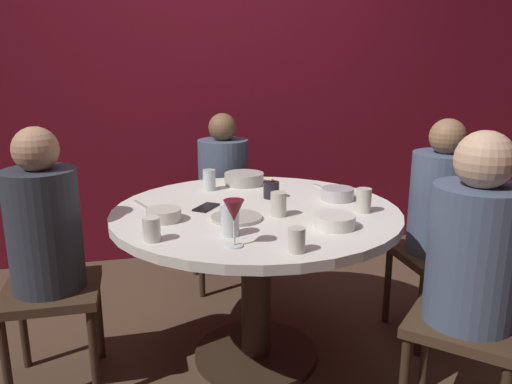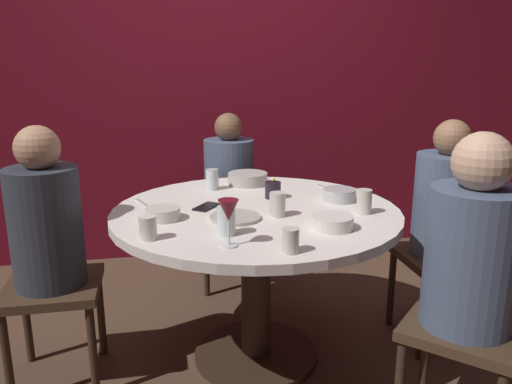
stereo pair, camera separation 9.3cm
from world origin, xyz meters
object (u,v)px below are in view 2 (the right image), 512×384
object	(u,v)px
cup_beside_wine	(148,228)
candle_holder	(273,190)
seated_diner_right	(446,208)
cup_far_edge	(226,221)
seated_diner_front_right	(472,258)
cup_center_front	(364,202)
seated_diner_back	(229,180)
cup_near_candle	(277,204)
dinner_plate	(235,217)
cup_by_right_diner	(212,179)
bowl_sauce_side	(163,214)
dining_table	(256,242)
bowl_serving_large	(340,195)
seated_diner_left	(46,230)
wine_glass	(228,213)
cell_phone	(206,207)
bowl_small_white	(332,222)
bowl_salad_center	(248,179)
cup_by_left_diner	(290,241)

from	to	relation	value
cup_beside_wine	candle_holder	bearing A→B (deg)	39.37
seated_diner_right	cup_far_edge	world-z (taller)	seated_diner_right
seated_diner_front_right	candle_holder	size ratio (longest dim) A/B	11.51
cup_center_front	seated_diner_back	bearing A→B (deg)	113.59
candle_holder	cup_near_candle	distance (m)	0.30
dinner_plate	cup_by_right_diner	xyz separation A→B (m)	(-0.04, 0.52, 0.05)
bowl_sauce_side	dining_table	bearing A→B (deg)	10.41
seated_diner_back	cup_near_candle	size ratio (longest dim) A/B	10.40
dinner_plate	bowl_serving_large	xyz separation A→B (m)	(0.54, 0.19, 0.02)
dining_table	seated_diner_left	world-z (taller)	seated_diner_left
candle_holder	cup_far_edge	xyz separation A→B (m)	(-0.30, -0.49, 0.02)
cup_far_edge	cup_beside_wine	size ratio (longest dim) A/B	1.23
dining_table	wine_glass	world-z (taller)	wine_glass
cup_center_front	cell_phone	bearing A→B (deg)	161.69
seated_diner_right	seated_diner_back	bearing A→B (deg)	-42.90
bowl_small_white	seated_diner_back	bearing A→B (deg)	101.63
bowl_salad_center	seated_diner_back	bearing A→B (deg)	96.20
candle_holder	cup_near_candle	world-z (taller)	cup_near_candle
cup_by_right_diner	cup_beside_wine	distance (m)	0.78
dining_table	cup_near_candle	distance (m)	0.26
bowl_salad_center	bowl_small_white	xyz separation A→B (m)	(0.20, -0.80, -0.00)
cup_near_candle	cup_by_right_diner	size ratio (longest dim) A/B	0.98
seated_diner_back	cup_center_front	distance (m)	1.14
dining_table	cup_by_left_diner	size ratio (longest dim) A/B	14.64
bowl_serving_large	cup_near_candle	size ratio (longest dim) A/B	1.47
cup_beside_wine	cup_center_front	bearing A→B (deg)	9.85
wine_glass	cup_beside_wine	distance (m)	0.33
bowl_small_white	bowl_serving_large	bearing A→B (deg)	66.28
cup_by_right_diner	cup_far_edge	size ratio (longest dim) A/B	0.94
bowl_salad_center	candle_holder	bearing A→B (deg)	-76.67
seated_diner_right	bowl_sauce_side	size ratio (longest dim) A/B	7.81
seated_diner_front_right	cup_by_left_diner	bearing A→B (deg)	35.30
cup_far_edge	bowl_sauce_side	bearing A→B (deg)	134.25
seated_diner_front_right	dinner_plate	size ratio (longest dim) A/B	5.43
cup_by_left_diner	candle_holder	bearing A→B (deg)	82.14
cup_center_front	dinner_plate	bearing A→B (deg)	177.14
cell_phone	bowl_serving_large	distance (m)	0.64
bowl_small_white	seated_diner_right	bearing A→B (deg)	25.11
seated_diner_back	cup_center_front	size ratio (longest dim) A/B	10.17
dining_table	cup_by_right_diner	distance (m)	0.47
bowl_serving_large	cup_near_candle	world-z (taller)	cup_near_candle
dinner_plate	bowl_salad_center	size ratio (longest dim) A/B	1.02
cell_phone	cup_by_right_diner	world-z (taller)	cup_by_right_diner
bowl_sauce_side	bowl_serving_large	bearing A→B (deg)	9.42
bowl_serving_large	cup_far_edge	xyz separation A→B (m)	(-0.60, -0.38, 0.03)
cup_center_front	bowl_small_white	bearing A→B (deg)	-140.15
seated_diner_right	dinner_plate	distance (m)	1.08
bowl_sauce_side	bowl_small_white	bearing A→B (deg)	-20.68
wine_glass	dinner_plate	distance (m)	0.35
bowl_sauce_side	cup_by_right_diner	world-z (taller)	cup_by_right_diner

